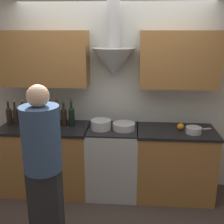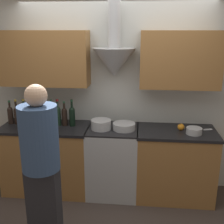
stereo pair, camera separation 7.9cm
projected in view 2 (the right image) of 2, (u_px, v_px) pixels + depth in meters
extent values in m
plane|color=#423833|center=(110.00, 207.00, 3.56)|extent=(12.00, 12.00, 0.00)
cube|color=silver|center=(115.00, 95.00, 3.84)|extent=(8.40, 0.06, 2.60)
cone|color=#B7BABC|center=(114.00, 62.00, 3.54)|extent=(0.56, 0.56, 0.35)
cylinder|color=#B7BABC|center=(114.00, 22.00, 3.40)|extent=(0.16, 0.16, 0.61)
cube|color=#9E6B38|center=(45.00, 58.00, 3.62)|extent=(1.14, 0.32, 0.70)
cube|color=#9E6B38|center=(180.00, 60.00, 3.45)|extent=(0.98, 0.32, 0.70)
cube|color=#9E6B38|center=(48.00, 159.00, 3.86)|extent=(1.14, 0.60, 0.89)
cube|color=black|center=(46.00, 127.00, 3.73)|extent=(1.17, 0.62, 0.03)
cube|color=#9E6B38|center=(174.00, 165.00, 3.69)|extent=(0.98, 0.60, 0.89)
cube|color=black|center=(177.00, 132.00, 3.56)|extent=(1.00, 0.62, 0.03)
cube|color=#B7BABC|center=(113.00, 162.00, 3.77)|extent=(0.66, 0.60, 0.91)
cube|color=black|center=(110.00, 175.00, 3.50)|extent=(0.46, 0.01, 0.41)
cube|color=black|center=(113.00, 129.00, 3.64)|extent=(0.66, 0.60, 0.02)
cube|color=#B7BABC|center=(115.00, 126.00, 3.91)|extent=(0.66, 0.06, 0.10)
cylinder|color=black|center=(11.00, 117.00, 3.79)|extent=(0.07, 0.07, 0.20)
sphere|color=black|center=(10.00, 110.00, 3.76)|extent=(0.07, 0.07, 0.07)
cylinder|color=black|center=(9.00, 105.00, 3.75)|extent=(0.03, 0.03, 0.09)
cylinder|color=#234C33|center=(9.00, 101.00, 3.73)|extent=(0.03, 0.03, 0.02)
cylinder|color=black|center=(17.00, 117.00, 3.79)|extent=(0.07, 0.07, 0.19)
sphere|color=black|center=(16.00, 110.00, 3.76)|extent=(0.07, 0.07, 0.07)
cylinder|color=black|center=(16.00, 105.00, 3.74)|extent=(0.03, 0.03, 0.11)
cylinder|color=gold|center=(15.00, 100.00, 3.72)|extent=(0.03, 0.03, 0.02)
cylinder|color=black|center=(25.00, 116.00, 3.78)|extent=(0.07, 0.07, 0.21)
sphere|color=black|center=(24.00, 108.00, 3.75)|extent=(0.07, 0.07, 0.07)
cylinder|color=black|center=(23.00, 104.00, 3.74)|extent=(0.03, 0.03, 0.09)
cylinder|color=gold|center=(23.00, 100.00, 3.72)|extent=(0.03, 0.03, 0.02)
cylinder|color=black|center=(31.00, 117.00, 3.77)|extent=(0.07, 0.07, 0.18)
sphere|color=black|center=(30.00, 111.00, 3.74)|extent=(0.07, 0.07, 0.07)
cylinder|color=black|center=(30.00, 107.00, 3.73)|extent=(0.03, 0.03, 0.09)
cylinder|color=gold|center=(30.00, 102.00, 3.71)|extent=(0.03, 0.03, 0.02)
cylinder|color=black|center=(38.00, 117.00, 3.77)|extent=(0.07, 0.07, 0.21)
sphere|color=black|center=(38.00, 109.00, 3.74)|extent=(0.07, 0.07, 0.07)
cylinder|color=black|center=(37.00, 105.00, 3.72)|extent=(0.03, 0.03, 0.10)
cylinder|color=black|center=(37.00, 100.00, 3.70)|extent=(0.03, 0.03, 0.02)
cylinder|color=black|center=(46.00, 117.00, 3.76)|extent=(0.07, 0.07, 0.20)
sphere|color=black|center=(45.00, 110.00, 3.73)|extent=(0.07, 0.07, 0.07)
cylinder|color=black|center=(45.00, 105.00, 3.71)|extent=(0.03, 0.03, 0.09)
cylinder|color=black|center=(45.00, 101.00, 3.70)|extent=(0.03, 0.03, 0.02)
cylinder|color=black|center=(52.00, 117.00, 3.74)|extent=(0.07, 0.07, 0.22)
sphere|color=black|center=(51.00, 109.00, 3.71)|extent=(0.07, 0.07, 0.07)
cylinder|color=black|center=(51.00, 105.00, 3.69)|extent=(0.03, 0.03, 0.09)
cylinder|color=#234C33|center=(51.00, 100.00, 3.67)|extent=(0.03, 0.03, 0.02)
cylinder|color=black|center=(58.00, 117.00, 3.73)|extent=(0.08, 0.08, 0.22)
sphere|color=black|center=(58.00, 110.00, 3.70)|extent=(0.08, 0.08, 0.08)
cylinder|color=black|center=(57.00, 105.00, 3.68)|extent=(0.03, 0.03, 0.10)
cylinder|color=maroon|center=(57.00, 100.00, 3.66)|extent=(0.03, 0.03, 0.02)
cylinder|color=black|center=(65.00, 118.00, 3.72)|extent=(0.07, 0.07, 0.20)
sphere|color=black|center=(64.00, 111.00, 3.69)|extent=(0.07, 0.07, 0.07)
cylinder|color=black|center=(64.00, 106.00, 3.67)|extent=(0.03, 0.03, 0.09)
cylinder|color=#234C33|center=(64.00, 102.00, 3.66)|extent=(0.03, 0.03, 0.02)
cylinder|color=black|center=(72.00, 118.00, 3.70)|extent=(0.08, 0.08, 0.22)
sphere|color=black|center=(72.00, 110.00, 3.67)|extent=(0.08, 0.08, 0.08)
cylinder|color=black|center=(72.00, 105.00, 3.65)|extent=(0.03, 0.03, 0.10)
cylinder|color=#234C33|center=(71.00, 100.00, 3.63)|extent=(0.03, 0.03, 0.02)
cylinder|color=#B7BABC|center=(101.00, 124.00, 3.59)|extent=(0.26, 0.26, 0.12)
cylinder|color=#B7BABC|center=(124.00, 126.00, 3.58)|extent=(0.29, 0.29, 0.08)
sphere|color=orange|center=(181.00, 127.00, 3.55)|extent=(0.09, 0.09, 0.09)
cylinder|color=#B7BABC|center=(194.00, 131.00, 3.43)|extent=(0.19, 0.19, 0.08)
cube|color=silver|center=(207.00, 130.00, 3.58)|extent=(0.13, 0.07, 0.01)
cube|color=black|center=(200.00, 130.00, 3.56)|extent=(0.08, 0.04, 0.01)
cube|color=#28282D|center=(45.00, 209.00, 2.79)|extent=(0.30, 0.20, 0.89)
cylinder|color=#38517A|center=(39.00, 138.00, 2.57)|extent=(0.36, 0.36, 0.62)
sphere|color=#E0B28E|center=(36.00, 96.00, 2.46)|extent=(0.20, 0.20, 0.20)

